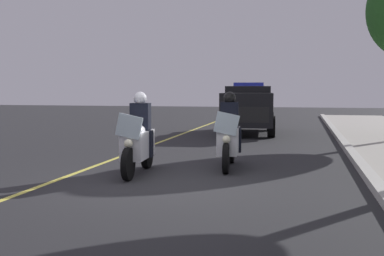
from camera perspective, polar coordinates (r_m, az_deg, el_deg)
The scene contains 6 objects.
ground_plane at distance 8.83m, azimuth -2.96°, elevation -6.85°, with size 80.00×80.00×0.00m, color #28282B.
curb_strip at distance 8.59m, azimuth 21.83°, elevation -7.01°, with size 48.00×0.24×0.15m, color #B7B5AD.
lane_stripe_center at distance 9.68m, azimuth -15.81°, elevation -5.98°, with size 48.00×0.12×0.01m, color #E0D14C.
police_motorcycle_lead_left at distance 9.92m, azimuth -6.52°, elevation -1.52°, with size 2.14×0.62×1.72m.
police_motorcycle_lead_right at distance 10.64m, azimuth 4.48°, elevation -1.09°, with size 2.14×0.62×1.72m.
police_suv at distance 19.15m, azimuth 6.83°, elevation 2.54°, with size 5.03×2.38×2.05m.
Camera 1 is at (8.32, 2.41, 1.76)m, focal length 44.10 mm.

